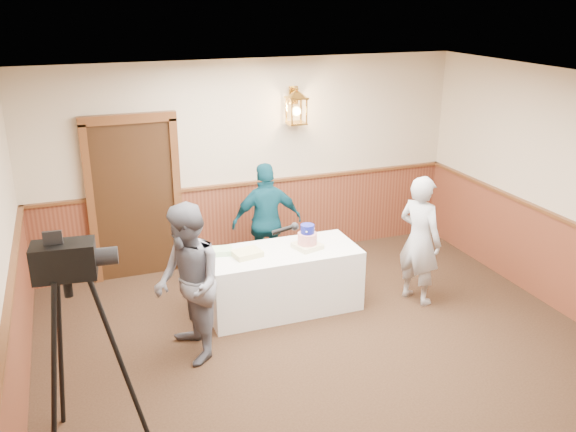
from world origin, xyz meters
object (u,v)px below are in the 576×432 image
Objects in this scene: display_table at (282,279)px; assistant_p at (267,222)px; sheet_cake_yellow at (247,253)px; baker at (420,240)px; tiered_cake at (307,239)px; interviewer at (188,284)px; tv_camera_rig at (78,363)px; sheet_cake_green at (221,251)px.

assistant_p reaches higher than display_table.
baker is (2.05, -0.37, 0.02)m from sheet_cake_yellow.
baker is at bearing -10.25° from sheet_cake_yellow.
interviewer is (-1.55, -0.63, -0.03)m from tiered_cake.
sheet_cake_yellow is 1.05m from interviewer.
sheet_cake_yellow is (-0.43, -0.01, 0.41)m from display_table.
tiered_cake reaches higher than display_table.
tiered_cake is at bearing -1.74° from sheet_cake_yellow.
sheet_cake_yellow is 2.58m from tv_camera_rig.
tv_camera_rig reaches higher than baker.
sheet_cake_green is 0.16× the size of baker.
tiered_cake is 3.15m from tv_camera_rig.
tv_camera_rig is (-1.91, -1.74, 0.05)m from sheet_cake_yellow.
interviewer is at bearing -123.46° from sheet_cake_green.
tv_camera_rig is at bearing -143.23° from display_table.
baker reaches higher than display_table.
baker reaches higher than sheet_cake_yellow.
tv_camera_rig reaches higher than display_table.
sheet_cake_green is (-0.70, 0.17, 0.41)m from display_table.
tv_camera_rig is (-2.34, -1.75, 0.46)m from display_table.
display_table is at bearing 1.55° from sheet_cake_yellow.
interviewer is 2.88m from baker.
tv_camera_rig is (-3.96, -1.37, 0.04)m from baker.
display_table is 5.11× the size of tiered_cake.
baker is (1.32, -0.35, -0.07)m from tiered_cake.
baker is (1.62, -0.38, 0.43)m from display_table.
assistant_p is (-0.20, 0.91, -0.08)m from tiered_cake.
sheet_cake_yellow is 0.20× the size of baker.
tv_camera_rig is (-1.09, -1.08, -0.00)m from interviewer.
tv_camera_rig is at bearing -50.33° from interviewer.
interviewer is 1.54m from tv_camera_rig.
display_table is 0.59m from sheet_cake_yellow.
assistant_p is at bearing 41.57° from sheet_cake_green.
display_table is 0.97m from assistant_p.
sheet_cake_green is 1.07m from assistant_p.
sheet_cake_green is at bearing 146.14° from sheet_cake_yellow.
sheet_cake_yellow reaches higher than display_table.
sheet_cake_yellow is at bearing 178.26° from tiered_cake.
tiered_cake reaches higher than sheet_cake_yellow.
assistant_p is (1.35, 1.54, -0.05)m from interviewer.
tv_camera_rig is (-2.64, -1.71, -0.03)m from tiered_cake.
interviewer is (-1.25, -0.67, 0.46)m from display_table.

